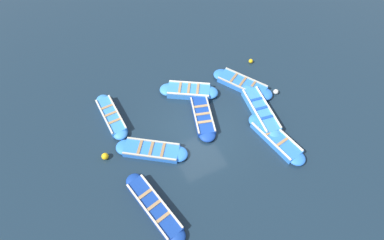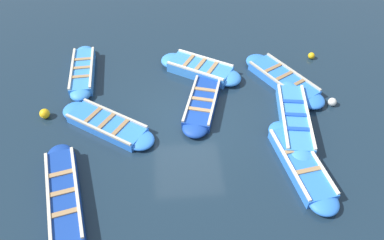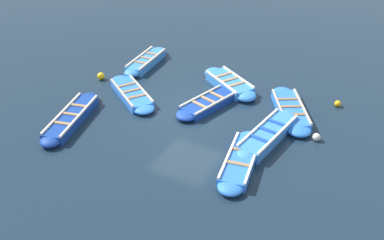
# 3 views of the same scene
# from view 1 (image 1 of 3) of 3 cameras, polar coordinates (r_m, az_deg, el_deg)

# --- Properties ---
(ground_plane) EXTENTS (120.00, 120.00, 0.00)m
(ground_plane) POSITION_cam_1_polar(r_m,az_deg,el_deg) (15.31, 1.39, -2.28)
(ground_plane) COLOR #162838
(boat_outer_right) EXTENTS (3.67, 1.42, 0.38)m
(boat_outer_right) POSITION_cam_1_polar(r_m,az_deg,el_deg) (15.46, 15.68, -3.40)
(boat_outer_right) COLOR blue
(boat_outer_right) RESTS_ON ground
(boat_bow_out) EXTENTS (3.42, 1.74, 0.38)m
(boat_bow_out) POSITION_cam_1_polar(r_m,az_deg,el_deg) (15.72, 2.02, 0.80)
(boat_bow_out) COLOR navy
(boat_bow_out) RESTS_ON ground
(boat_inner_gap) EXTENTS (3.63, 2.64, 0.38)m
(boat_inner_gap) POSITION_cam_1_polar(r_m,az_deg,el_deg) (17.45, 9.55, 6.77)
(boat_inner_gap) COLOR blue
(boat_inner_gap) RESTS_ON ground
(boat_mid_row) EXTENTS (3.94, 1.61, 0.41)m
(boat_mid_row) POSITION_cam_1_polar(r_m,az_deg,el_deg) (13.37, -7.21, -16.12)
(boat_mid_row) COLOR navy
(boat_mid_row) RESTS_ON ground
(boat_far_corner) EXTENTS (2.50, 3.26, 0.45)m
(boat_far_corner) POSITION_cam_1_polar(r_m,az_deg,el_deg) (16.80, -0.62, 5.54)
(boat_far_corner) COLOR #3884E0
(boat_far_corner) RESTS_ON ground
(boat_centre) EXTENTS (2.73, 3.40, 0.36)m
(boat_centre) POSITION_cam_1_polar(r_m,az_deg,el_deg) (14.66, -7.71, -5.77)
(boat_centre) COLOR blue
(boat_centre) RESTS_ON ground
(boat_outer_left) EXTENTS (3.35, 0.95, 0.42)m
(boat_outer_left) POSITION_cam_1_polar(r_m,az_deg,el_deg) (16.24, -15.12, 0.73)
(boat_outer_left) COLOR #3884E0
(boat_outer_left) RESTS_ON ground
(boat_stern_in) EXTENTS (3.93, 1.38, 0.46)m
(boat_stern_in) POSITION_cam_1_polar(r_m,az_deg,el_deg) (16.29, 12.92, 1.76)
(boat_stern_in) COLOR #3884E0
(boat_stern_in) RESTS_ON ground
(buoy_orange_near) EXTENTS (0.34, 0.34, 0.34)m
(buoy_orange_near) POSITION_cam_1_polar(r_m,az_deg,el_deg) (14.93, -16.23, -6.65)
(buoy_orange_near) COLOR #EAB214
(buoy_orange_near) RESTS_ON ground
(buoy_yellow_far) EXTENTS (0.29, 0.29, 0.29)m
(buoy_yellow_far) POSITION_cam_1_polar(r_m,az_deg,el_deg) (17.48, 15.68, 5.21)
(buoy_yellow_far) COLOR silver
(buoy_yellow_far) RESTS_ON ground
(buoy_white_drifting) EXTENTS (0.26, 0.26, 0.26)m
(buoy_white_drifting) POSITION_cam_1_polar(r_m,az_deg,el_deg) (18.99, 11.14, 10.96)
(buoy_white_drifting) COLOR #EAB214
(buoy_white_drifting) RESTS_ON ground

